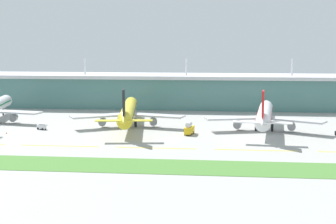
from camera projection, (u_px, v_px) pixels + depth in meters
ground_plane at (169, 141)px, 185.66m from camera, size 600.00×600.00×0.00m
terminal_building at (187, 91)px, 279.33m from camera, size 288.00×34.00×27.28m
airliner_near_middle at (128, 112)px, 215.53m from camera, size 48.35×70.63×18.90m
airliner_far_middle at (265, 115)px, 206.04m from camera, size 48.50×62.30×18.90m
taxiway_stripe_mid_west at (60, 146)px, 175.99m from camera, size 28.00×0.70×0.04m
taxiway_stripe_centre at (156, 148)px, 172.45m from camera, size 28.00×0.70×0.04m
taxiway_stripe_mid_east at (257, 150)px, 168.92m from camera, size 28.00×0.70×0.04m
grass_verge at (155, 166)px, 146.96m from camera, size 300.00×18.00×0.10m
fuel_truck at (189, 129)px, 197.69m from camera, size 3.77×7.53×4.95m
baggage_cart at (42, 126)px, 209.21m from camera, size 4.00×3.06×2.48m
safety_cone_nose_front at (6, 133)px, 199.25m from camera, size 0.56×0.56×0.70m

